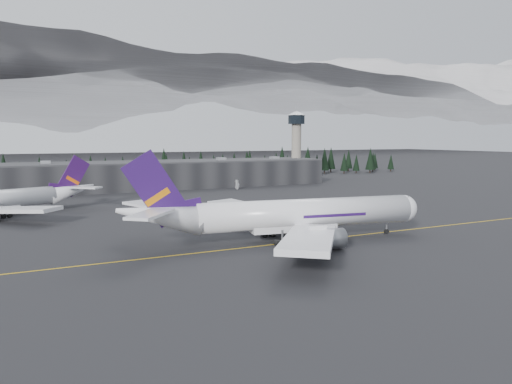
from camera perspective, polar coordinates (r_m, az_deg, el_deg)
name	(u,v)px	position (r m, az deg, el deg)	size (l,w,h in m)	color
ground	(293,240)	(105.33, 4.65, -6.02)	(1400.00, 1400.00, 0.00)	black
taxiline	(297,242)	(103.64, 5.20, -6.23)	(400.00, 0.40, 0.02)	gold
terminal	(162,174)	(220.79, -11.66, 2.18)	(160.00, 30.00, 12.60)	black
control_tower	(296,138)	(251.11, 5.07, 6.73)	(10.00, 10.00, 37.70)	gray
treeline	(146,167)	(256.75, -13.60, 3.01)	(360.00, 20.00, 15.00)	black
mountain_ridge	(67,149)	(1090.56, -22.52, 4.97)	(4400.00, 900.00, 420.00)	white
jet_main	(281,215)	(103.21, 3.16, -2.92)	(71.10, 65.20, 21.00)	white
gse_vehicle_a	(161,194)	(189.89, -11.79, -0.21)	(2.67, 5.79, 1.61)	white
gse_vehicle_b	(237,188)	(209.00, -2.33, 0.54)	(1.78, 4.43, 1.51)	white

